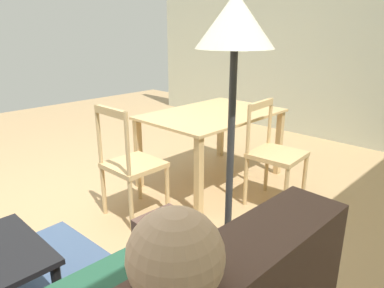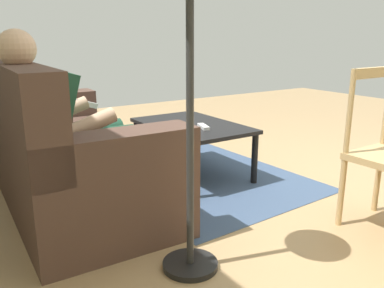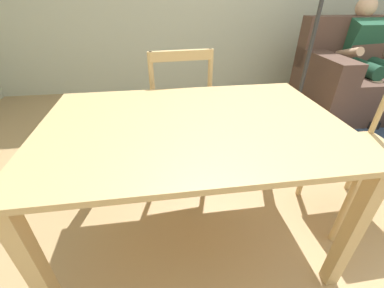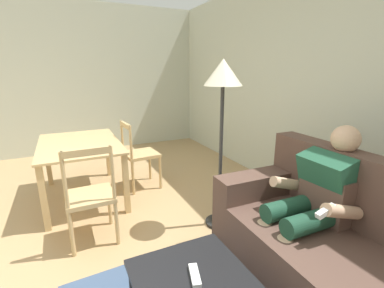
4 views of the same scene
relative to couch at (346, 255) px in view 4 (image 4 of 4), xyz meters
name	(u,v)px [view 4 (image 4 of 4)]	position (x,y,z in m)	size (l,w,h in m)	color
ground_plane	(67,270)	(-1.14, -1.74, -0.35)	(9.19, 9.19, 0.00)	tan
wall_back	(329,86)	(-1.14, 1.08, 1.04)	(7.19, 0.12, 2.79)	beige
wall_side	(52,80)	(-4.73, -1.74, 1.04)	(0.12, 5.65, 2.79)	beige
couch	(346,255)	(0.00, 0.00, 0.00)	(1.97, 0.94, 0.99)	brown
person_lounging	(314,200)	(-0.32, 0.03, 0.26)	(0.60, 0.93, 1.17)	#23563D
tv_remote	(195,275)	(-0.19, -1.05, 0.09)	(0.05, 0.17, 0.02)	white
dining_table	(80,150)	(-2.48, -1.49, 0.27)	(1.36, 0.91, 0.72)	tan
dining_chair_near_wall	(139,155)	(-2.47, -0.76, 0.11)	(0.45, 0.45, 0.92)	tan
dining_chair_facing_couch	(90,196)	(-1.47, -1.49, 0.10)	(0.42, 0.42, 0.95)	tan
floor_lamp	(223,89)	(-1.20, -0.27, 1.05)	(0.36, 0.36, 1.67)	black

